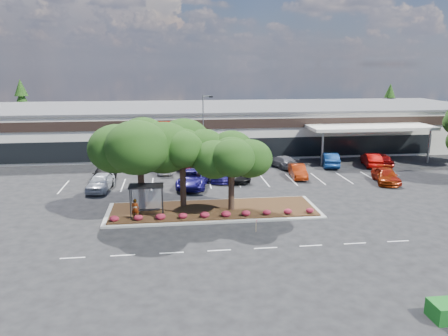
{
  "coord_description": "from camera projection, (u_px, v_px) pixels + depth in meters",
  "views": [
    {
      "loc": [
        -5.44,
        -31.21,
        12.25
      ],
      "look_at": [
        -0.47,
        9.0,
        2.6
      ],
      "focal_mm": 35.0,
      "sensor_mm": 36.0,
      "label": 1
    }
  ],
  "objects": [
    {
      "name": "conifer_north_east",
      "position": [
        389.0,
        108.0,
        79.12
      ],
      "size": [
        3.96,
        3.96,
        9.0
      ],
      "primitive_type": "cone",
      "color": "#14330C",
      "rests_on": "ground"
    },
    {
      "name": "retail_store",
      "position": [
        207.0,
        126.0,
        65.63
      ],
      "size": [
        80.4,
        25.2,
        6.25
      ],
      "color": "silver",
      "rests_on": "ground"
    },
    {
      "name": "car_10",
      "position": [
        163.0,
        166.0,
        50.39
      ],
      "size": [
        2.39,
        4.63,
        1.51
      ],
      "primitive_type": "imported",
      "rotation": [
        0.0,
        0.0,
        3.28
      ],
      "color": "white",
      "rests_on": "ground"
    },
    {
      "name": "car_1",
      "position": [
        104.0,
        175.0,
        46.33
      ],
      "size": [
        2.51,
        5.75,
        1.65
      ],
      "primitive_type": "imported",
      "rotation": [
        0.0,
        0.0,
        0.04
      ],
      "color": "black",
      "rests_on": "ground"
    },
    {
      "name": "ground",
      "position": [
        244.0,
        227.0,
        33.62
      ],
      "size": [
        160.0,
        160.0,
        0.0
      ],
      "primitive_type": "plane",
      "color": "black",
      "rests_on": "ground"
    },
    {
      "name": "landscape_island",
      "position": [
        213.0,
        210.0,
        37.21
      ],
      "size": [
        18.0,
        6.0,
        0.26
      ],
      "color": "#989994",
      "rests_on": "ground"
    },
    {
      "name": "island_tree_east",
      "position": [
        231.0,
        172.0,
        36.32
      ],
      "size": [
        5.8,
        5.8,
        6.5
      ],
      "primitive_type": null,
      "color": "#14330C",
      "rests_on": "landscape_island"
    },
    {
      "name": "car_15",
      "position": [
        330.0,
        159.0,
        53.65
      ],
      "size": [
        2.91,
        5.5,
        1.72
      ],
      "primitive_type": "imported",
      "rotation": [
        0.0,
        0.0,
        2.92
      ],
      "color": "navy",
      "rests_on": "ground"
    },
    {
      "name": "car_2",
      "position": [
        193.0,
        178.0,
        44.71
      ],
      "size": [
        4.12,
        6.59,
        1.7
      ],
      "primitive_type": "imported",
      "rotation": [
        0.0,
        0.0,
        -0.23
      ],
      "color": "navy",
      "rests_on": "ground"
    },
    {
      "name": "shrub_row",
      "position": [
        216.0,
        214.0,
        35.1
      ],
      "size": [
        17.0,
        0.8,
        0.5
      ],
      "primitive_type": null,
      "color": "maroon",
      "rests_on": "landscape_island"
    },
    {
      "name": "car_4",
      "position": [
        223.0,
        173.0,
        47.36
      ],
      "size": [
        3.3,
        5.46,
        1.48
      ],
      "primitive_type": "imported",
      "rotation": [
        0.0,
        0.0,
        -0.26
      ],
      "color": "navy",
      "rests_on": "ground"
    },
    {
      "name": "car_12",
      "position": [
        192.0,
        160.0,
        53.52
      ],
      "size": [
        4.6,
        6.66,
        1.69
      ],
      "primitive_type": "imported",
      "rotation": [
        0.0,
        0.0,
        2.82
      ],
      "color": "#B9B9B9",
      "rests_on": "ground"
    },
    {
      "name": "car_17",
      "position": [
        382.0,
        160.0,
        53.94
      ],
      "size": [
        2.27,
        4.64,
        1.52
      ],
      "primitive_type": "imported",
      "rotation": [
        0.0,
        0.0,
        3.03
      ],
      "color": "maroon",
      "rests_on": "ground"
    },
    {
      "name": "person_waiting",
      "position": [
        135.0,
        209.0,
        34.62
      ],
      "size": [
        0.67,
        0.51,
        1.64
      ],
      "primitive_type": "imported",
      "rotation": [
        0.0,
        0.0,
        2.93
      ],
      "color": "#594C47",
      "rests_on": "landscape_island"
    },
    {
      "name": "conifer_north_west",
      "position": [
        23.0,
        109.0,
        73.28
      ],
      "size": [
        4.4,
        4.4,
        10.0
      ],
      "primitive_type": "cone",
      "color": "#14330C",
      "rests_on": "ground"
    },
    {
      "name": "bus_shelter",
      "position": [
        146.0,
        191.0,
        35.04
      ],
      "size": [
        2.75,
        1.55,
        2.59
      ],
      "color": "black",
      "rests_on": "landscape_island"
    },
    {
      "name": "island_tree_west",
      "position": [
        140.0,
        164.0,
        36.03
      ],
      "size": [
        7.2,
        7.2,
        7.89
      ],
      "primitive_type": null,
      "color": "#14330C",
      "rests_on": "landscape_island"
    },
    {
      "name": "car_8",
      "position": [
        387.0,
        176.0,
        46.18
      ],
      "size": [
        3.67,
        5.37,
        1.44
      ],
      "primitive_type": "imported",
      "rotation": [
        0.0,
        0.0,
        -0.37
      ],
      "color": "maroon",
      "rests_on": "ground"
    },
    {
      "name": "car_9",
      "position": [
        142.0,
        160.0,
        53.82
      ],
      "size": [
        2.96,
        5.58,
        1.54
      ],
      "primitive_type": "imported",
      "rotation": [
        0.0,
        0.0,
        3.3
      ],
      "color": "black",
      "rests_on": "ground"
    },
    {
      "name": "car_11",
      "position": [
        194.0,
        164.0,
        51.39
      ],
      "size": [
        3.79,
        5.99,
        1.62
      ],
      "primitive_type": "imported",
      "rotation": [
        0.0,
        0.0,
        2.85
      ],
      "color": "maroon",
      "rests_on": "ground"
    },
    {
      "name": "car_6",
      "position": [
        298.0,
        171.0,
        48.27
      ],
      "size": [
        1.94,
        4.49,
        1.44
      ],
      "primitive_type": "imported",
      "rotation": [
        0.0,
        0.0,
        -0.1
      ],
      "color": "maroon",
      "rests_on": "ground"
    },
    {
      "name": "car_0",
      "position": [
        100.0,
        182.0,
        43.38
      ],
      "size": [
        2.67,
        5.11,
        1.66
      ],
      "primitive_type": "imported",
      "rotation": [
        0.0,
        0.0,
        -0.15
      ],
      "color": "silver",
      "rests_on": "ground"
    },
    {
      "name": "survey_stake",
      "position": [
        256.0,
        224.0,
        32.59
      ],
      "size": [
        0.08,
        0.14,
        0.98
      ],
      "color": "tan",
      "rests_on": "ground"
    },
    {
      "name": "car_14",
      "position": [
        282.0,
        161.0,
        53.15
      ],
      "size": [
        3.36,
        5.34,
        1.44
      ],
      "primitive_type": "imported",
      "rotation": [
        0.0,
        0.0,
        3.43
      ],
      "color": "#5D5E64",
      "rests_on": "ground"
    },
    {
      "name": "light_pole",
      "position": [
        204.0,
        135.0,
        52.97
      ],
      "size": [
        1.43,
        0.6,
        8.7
      ],
      "rotation": [
        0.0,
        0.0,
        0.17
      ],
      "color": "#989994",
      "rests_on": "ground"
    },
    {
      "name": "car_3",
      "position": [
        235.0,
        174.0,
        47.19
      ],
      "size": [
        2.93,
        5.45,
        1.46
      ],
      "primitive_type": "imported",
      "rotation": [
        0.0,
        0.0,
        0.1
      ],
      "color": "black",
      "rests_on": "ground"
    },
    {
      "name": "car_16",
      "position": [
        371.0,
        160.0,
        53.75
      ],
      "size": [
        2.69,
        5.15,
        1.61
      ],
      "primitive_type": "imported",
      "rotation": [
        0.0,
        0.0,
        2.93
      ],
      "color": "#A00502",
      "rests_on": "ground"
    },
    {
      "name": "island_tree_mid",
      "position": [
        183.0,
        165.0,
        37.19
      ],
      "size": [
        6.6,
        6.6,
        7.32
      ],
      "primitive_type": null,
      "color": "#14330C",
      "rests_on": "landscape_island"
    },
    {
      "name": "lane_markings",
      "position": [
        225.0,
        190.0,
        43.66
      ],
      "size": [
        33.12,
        20.06,
        0.01
      ],
      "color": "silver",
      "rests_on": "ground"
    },
    {
      "name": "car_13",
      "position": [
        249.0,
        163.0,
        52.18
      ],
      "size": [
        2.69,
        4.32,
        1.37
      ],
      "primitive_type": "imported",
      "rotation": [
        0.0,
        0.0,
        3.43
      ],
      "color": "white",
      "rests_on": "ground"
    },
    {
      "name": "car_7",
      "position": [
        386.0,
        176.0,
        46.16
      ],
      "size": [
        2.14,
        4.69,
        1.56
      ],
      "primitive_type": "imported",
      "rotation": [
        0.0,
        0.0,
        -0.07
      ],
      "color": "maroon",
      "rests_on": "ground"
    }
  ]
}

